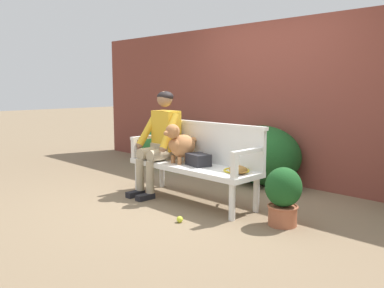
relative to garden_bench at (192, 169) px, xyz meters
The scene contains 16 objects.
ground_plane 0.39m from the garden_bench, ahead, with size 40.00×40.00×0.00m, color #7A664C.
brick_garden_fence 1.89m from the garden_bench, 90.00° to the left, with size 8.00×0.30×2.30m, color brown.
hedge_bush_far_left 2.64m from the garden_bench, 148.54° to the left, with size 0.87×0.64×0.63m, color #286B2D.
hedge_bush_mid_left 1.32m from the garden_bench, 86.61° to the left, with size 1.14×0.88×0.84m, color #194C1E.
hedge_bush_far_right 2.08m from the garden_bench, 139.55° to the left, with size 1.00×0.83×0.74m, color #194C1E.
garden_bench is the anchor object (origin of this frame).
bench_backrest 0.39m from the garden_bench, 90.00° to the left, with size 1.81×0.06×0.50m.
bench_armrest_left_end 0.89m from the garden_bench, behind, with size 0.06×0.54×0.28m.
bench_armrest_right_end 0.89m from the garden_bench, ahead, with size 0.06×0.54×0.28m.
person_seated 0.64m from the garden_bench, behind, with size 0.56×0.67×1.32m.
dog_on_bench 0.34m from the garden_bench, 167.07° to the right, with size 0.26×0.49×0.49m.
tennis_racket 0.62m from the garden_bench, ahead, with size 0.45×0.55×0.03m.
baseball_glove 0.72m from the garden_bench, ahead, with size 0.22×0.17×0.09m, color #9E6B2D.
sports_bag 0.16m from the garden_bench, ahead, with size 0.28×0.20×0.14m, color #232328.
tennis_ball 0.88m from the garden_bench, 53.63° to the right, with size 0.07×0.07×0.07m, color #CCDB33.
potted_plant 1.26m from the garden_bench, ahead, with size 0.37×0.37×0.59m.
Camera 1 is at (3.45, -3.40, 1.39)m, focal length 38.42 mm.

